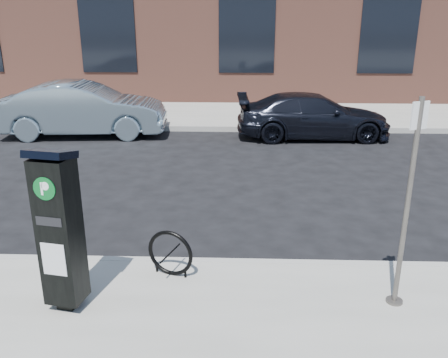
{
  "coord_description": "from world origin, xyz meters",
  "views": [
    {
      "loc": [
        -0.17,
        -5.65,
        3.27
      ],
      "look_at": [
        -0.4,
        0.5,
        1.13
      ],
      "focal_mm": 38.0,
      "sensor_mm": 36.0,
      "label": 1
    }
  ],
  "objects_px": {
    "car_silver": "(83,109)",
    "car_dark": "(313,116)",
    "parking_kiosk": "(60,229)",
    "sign_pole": "(407,208)",
    "bike_rack": "(170,253)"
  },
  "relations": [
    {
      "from": "car_silver",
      "to": "car_dark",
      "type": "distance_m",
      "value": 6.43
    },
    {
      "from": "parking_kiosk",
      "to": "car_dark",
      "type": "distance_m",
      "value": 9.4
    },
    {
      "from": "parking_kiosk",
      "to": "car_silver",
      "type": "height_order",
      "value": "parking_kiosk"
    },
    {
      "from": "sign_pole",
      "to": "parking_kiosk",
      "type": "bearing_deg",
      "value": 158.86
    },
    {
      "from": "sign_pole",
      "to": "car_dark",
      "type": "bearing_deg",
      "value": 64.14
    },
    {
      "from": "bike_rack",
      "to": "car_silver",
      "type": "bearing_deg",
      "value": 133.13
    },
    {
      "from": "sign_pole",
      "to": "car_silver",
      "type": "relative_size",
      "value": 0.52
    },
    {
      "from": "bike_rack",
      "to": "car_dark",
      "type": "xyz_separation_m",
      "value": [
        2.87,
        7.8,
        0.16
      ]
    },
    {
      "from": "car_dark",
      "to": "sign_pole",
      "type": "bearing_deg",
      "value": 176.08
    },
    {
      "from": "sign_pole",
      "to": "car_silver",
      "type": "distance_m",
      "value": 10.4
    },
    {
      "from": "bike_rack",
      "to": "car_silver",
      "type": "height_order",
      "value": "car_silver"
    },
    {
      "from": "sign_pole",
      "to": "bike_rack",
      "type": "xyz_separation_m",
      "value": [
        -2.65,
        0.52,
        -0.87
      ]
    },
    {
      "from": "bike_rack",
      "to": "car_silver",
      "type": "distance_m",
      "value": 8.58
    },
    {
      "from": "parking_kiosk",
      "to": "sign_pole",
      "type": "xyz_separation_m",
      "value": [
        3.7,
        0.21,
        0.21
      ]
    },
    {
      "from": "parking_kiosk",
      "to": "bike_rack",
      "type": "bearing_deg",
      "value": 45.29
    }
  ]
}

